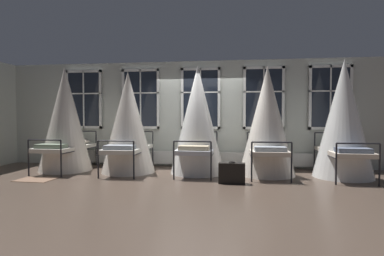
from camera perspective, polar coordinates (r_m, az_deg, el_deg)
The scene contains 10 objects.
ground at distance 7.81m, azimuth 0.66°, elevation -8.42°, with size 21.17×21.17×0.00m, color #4C3D33.
back_wall_with_windows at distance 8.91m, azimuth 1.64°, elevation 2.58°, with size 11.58×0.10×3.00m, color #B2B7AD.
window_bank at distance 8.79m, azimuth 1.56°, elevation 0.25°, with size 8.10×0.10×2.73m.
cot_first at distance 8.89m, azimuth -22.20°, elevation 1.37°, with size 1.36×1.86×2.74m.
cot_second at distance 8.13m, azimuth -11.62°, elevation 0.88°, with size 1.36×1.86×2.58m.
cot_third at distance 7.81m, azimuth 1.04°, elevation 1.34°, with size 1.36×1.85×2.71m.
cot_fourth at distance 7.81m, azimuth 13.60°, elevation 1.12°, with size 1.36×1.85×2.66m.
cot_fifth at distance 8.10m, azimuth 26.01°, elevation 1.39°, with size 1.36×1.85×2.78m.
rug_first at distance 7.93m, azimuth -26.76°, elevation -8.44°, with size 0.80×0.56×0.01m, color brown.
suitcase_dark at distance 6.74m, azimuth 7.31°, elevation -8.19°, with size 0.56×0.22×0.47m.
Camera 1 is at (0.94, -7.62, 1.42)m, focal length 29.11 mm.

